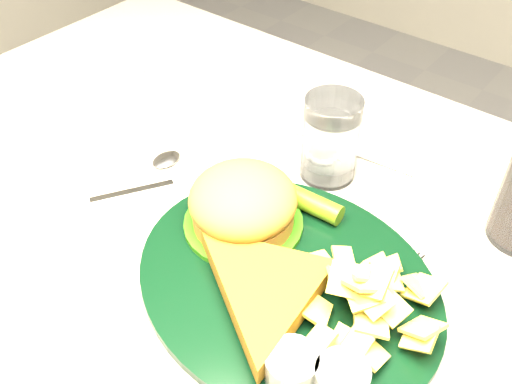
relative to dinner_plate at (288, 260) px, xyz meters
The scene contains 6 objects.
dinner_plate is the anchor object (origin of this frame).
water_glass 0.19m from the dinner_plate, 110.48° to the left, with size 0.07×0.07×0.11m, color silver.
fork_napkin 0.09m from the dinner_plate, ahead, with size 0.12×0.16×0.01m, color white, non-canonical shape.
spoon 0.23m from the dinner_plate, behind, with size 0.04×0.14×0.01m, color white, non-canonical shape.
ramekin 0.46m from the dinner_plate, 152.29° to the left, with size 0.04×0.04×0.03m, color silver.
wrapped_straw 0.24m from the dinner_plate, 110.97° to the left, with size 0.22×0.08×0.01m, color silver, non-canonical shape.
Camera 1 is at (0.26, -0.34, 1.21)m, focal length 40.00 mm.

